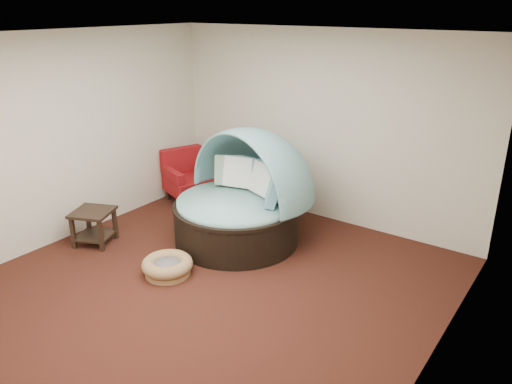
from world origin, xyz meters
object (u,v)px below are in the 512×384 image
Objects in this scene: canopy_daybed at (242,190)px; red_armchair at (189,178)px; pet_basket at (167,266)px; side_table at (94,222)px.

canopy_daybed reaches higher than red_armchair.
canopy_daybed is at bearing 83.29° from pet_basket.
red_armchair is at bearing 169.79° from canopy_daybed.
red_armchair is at bearing 126.45° from pet_basket.
red_armchair is (-1.46, 1.98, 0.28)m from pet_basket.
red_armchair reaches higher than side_table.
red_armchair is (-1.62, 0.67, -0.33)m from canopy_daybed.
pet_basket is 1.43m from side_table.
pet_basket is 1.19× the size of side_table.
red_armchair is 1.95m from side_table.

